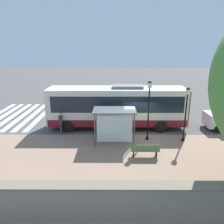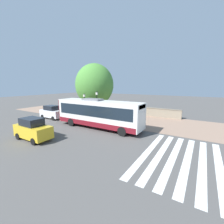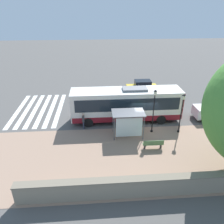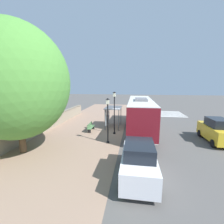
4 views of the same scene
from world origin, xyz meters
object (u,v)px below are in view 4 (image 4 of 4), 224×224
at_px(bus_shelter, 112,110).
at_px(street_lamp_far, 114,109).
at_px(parked_car_behind_bus, 139,161).
at_px(street_lamp_near, 108,117).
at_px(bench, 91,127).
at_px(bus, 140,113).
at_px(pedestrian, 128,113).
at_px(parked_car_far_lane, 217,131).
at_px(shade_tree, 16,82).

relative_size(bus_shelter, street_lamp_far, 0.67).
bearing_deg(parked_car_behind_bus, street_lamp_far, 107.73).
bearing_deg(street_lamp_near, bench, 128.34).
xyz_separation_m(bus, bench, (-5.36, -1.65, -1.39)).
distance_m(bus, pedestrian, 4.77).
height_order(street_lamp_far, parked_car_far_lane, street_lamp_far).
relative_size(pedestrian, parked_car_behind_bus, 0.43).
xyz_separation_m(pedestrian, bench, (-3.78, -6.06, -0.53)).
xyz_separation_m(pedestrian, street_lamp_near, (-1.30, -9.19, 1.35)).
bearing_deg(pedestrian, street_lamp_far, -99.37).
relative_size(bus_shelter, pedestrian, 1.71).
distance_m(bench, street_lamp_far, 3.46).
height_order(street_lamp_far, shade_tree, shade_tree).
bearing_deg(pedestrian, parked_car_far_lane, -42.33).
xyz_separation_m(bench, shade_tree, (-3.55, -5.81, 4.75)).
height_order(bus, street_lamp_far, street_lamp_far).
bearing_deg(bus_shelter, bus, -4.20).
relative_size(bench, street_lamp_near, 0.45).
bearing_deg(bench, parked_car_behind_bus, -57.17).
height_order(bus, parked_car_far_lane, bus).
bearing_deg(parked_car_behind_bus, bus_shelter, 106.69).
bearing_deg(street_lamp_near, bus, 58.87).
distance_m(bus, shade_tree, 12.10).
bearing_deg(bus_shelter, parked_car_behind_bus, -73.31).
distance_m(bus_shelter, street_lamp_near, 5.04).
relative_size(street_lamp_near, parked_car_behind_bus, 1.00).
bearing_deg(street_lamp_near, street_lamp_far, 85.25).
relative_size(bus, pedestrian, 6.57).
xyz_separation_m(pedestrian, shade_tree, (-7.33, -11.87, 4.22)).
bearing_deg(bus, parked_car_far_lane, -24.66).
distance_m(pedestrian, shade_tree, 14.58).
relative_size(street_lamp_far, shade_tree, 0.47).
height_order(street_lamp_near, street_lamp_far, street_lamp_far).
bearing_deg(parked_car_far_lane, shade_tree, -164.04).
bearing_deg(bus_shelter, bench, -138.18).
bearing_deg(parked_car_far_lane, street_lamp_near, -169.51).
relative_size(bus, parked_car_behind_bus, 2.85).
bearing_deg(parked_car_far_lane, street_lamp_far, 174.86).
height_order(pedestrian, street_lamp_far, street_lamp_far).
height_order(bus, bench, bus).
bearing_deg(parked_car_far_lane, parked_car_behind_bus, -137.59).
bearing_deg(street_lamp_near, bus_shelter, 94.23).
bearing_deg(shade_tree, bus_shelter, 53.67).
distance_m(bench, parked_car_far_lane, 12.04).
relative_size(bench, shade_tree, 0.19).
relative_size(bus, shade_tree, 1.22).
distance_m(bus, street_lamp_near, 5.60).
distance_m(parked_car_behind_bus, parked_car_far_lane, 9.42).
bearing_deg(shade_tree, parked_car_behind_bus, -12.68).
height_order(bus_shelter, shade_tree, shade_tree).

